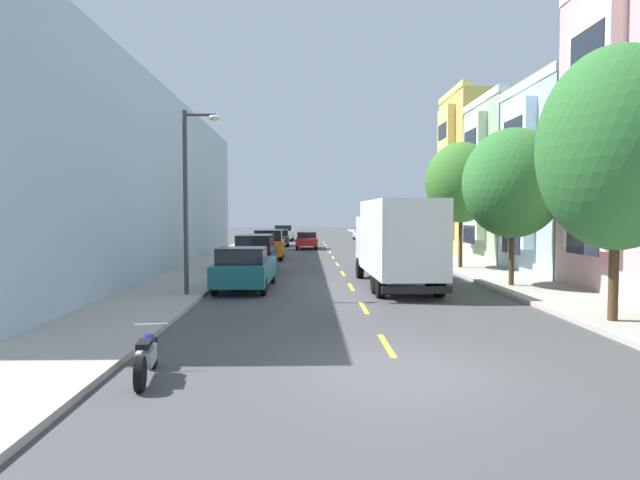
% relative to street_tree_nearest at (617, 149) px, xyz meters
% --- Properties ---
extents(ground_plane, '(160.00, 160.00, 0.00)m').
position_rel_street_tree_nearest_xyz_m(ground_plane, '(-6.40, 25.94, -4.73)').
color(ground_plane, '#424244').
extents(sidewalk_left, '(3.20, 120.00, 0.14)m').
position_rel_street_tree_nearest_xyz_m(sidewalk_left, '(-13.50, 23.94, -4.66)').
color(sidewalk_left, '#A39E93').
rests_on(sidewalk_left, ground_plane).
extents(sidewalk_right, '(3.20, 120.00, 0.14)m').
position_rel_street_tree_nearest_xyz_m(sidewalk_right, '(0.70, 23.94, -4.66)').
color(sidewalk_right, '#A39E93').
rests_on(sidewalk_right, ground_plane).
extents(lane_centerline_dashes, '(0.14, 47.20, 0.01)m').
position_rel_street_tree_nearest_xyz_m(lane_centerline_dashes, '(-6.40, 20.44, -4.73)').
color(lane_centerline_dashes, yellow).
rests_on(lane_centerline_dashes, ground_plane).
extents(townhouse_fourth_sage, '(11.26, 6.72, 10.07)m').
position_rel_street_tree_nearest_xyz_m(townhouse_fourth_sage, '(7.52, 18.96, 0.10)').
color(townhouse_fourth_sage, '#99AD8E').
rests_on(townhouse_fourth_sage, ground_plane).
extents(townhouse_fifth_mustard, '(10.85, 6.72, 12.00)m').
position_rel_street_tree_nearest_xyz_m(townhouse_fifth_mustard, '(7.32, 25.88, 1.07)').
color(townhouse_fifth_mustard, tan).
rests_on(townhouse_fifth_mustard, ground_plane).
extents(apartment_block_opposite, '(10.00, 36.00, 9.21)m').
position_rel_street_tree_nearest_xyz_m(apartment_block_opposite, '(-20.10, 15.94, -0.13)').
color(apartment_block_opposite, '#9EB7CC').
rests_on(apartment_block_opposite, ground_plane).
extents(street_tree_nearest, '(4.09, 4.09, 7.31)m').
position_rel_street_tree_nearest_xyz_m(street_tree_nearest, '(0.00, 0.00, 0.00)').
color(street_tree_nearest, '#47331E').
rests_on(street_tree_nearest, sidewalk_right).
extents(street_tree_second, '(3.95, 3.95, 6.27)m').
position_rel_street_tree_nearest_xyz_m(street_tree_second, '(0.00, 7.31, -0.51)').
color(street_tree_second, '#47331E').
rests_on(street_tree_second, sidewalk_right).
extents(street_tree_third, '(3.80, 3.80, 6.65)m').
position_rel_street_tree_nearest_xyz_m(street_tree_third, '(-0.00, 14.63, -0.08)').
color(street_tree_third, '#47331E').
rests_on(street_tree_third, sidewalk_right).
extents(street_lamp, '(1.35, 0.28, 6.49)m').
position_rel_street_tree_nearest_xyz_m(street_lamp, '(-12.34, 5.11, -0.82)').
color(street_lamp, '#38383D').
rests_on(street_lamp, sidewalk_left).
extents(delivery_box_truck, '(2.59, 8.18, 3.54)m').
position_rel_street_tree_nearest_xyz_m(delivery_box_truck, '(-4.59, 7.62, -2.75)').
color(delivery_box_truck, white).
rests_on(delivery_box_truck, ground_plane).
extents(parked_pickup_navy, '(2.12, 5.35, 1.73)m').
position_rel_street_tree_nearest_xyz_m(parked_pickup_navy, '(-2.17, 32.75, -3.91)').
color(parked_pickup_navy, navy).
rests_on(parked_pickup_navy, ground_plane).
extents(parked_suv_orange, '(2.02, 4.83, 1.93)m').
position_rel_street_tree_nearest_xyz_m(parked_suv_orange, '(-10.72, 21.91, -3.75)').
color(parked_suv_orange, orange).
rests_on(parked_suv_orange, ground_plane).
extents(parked_pickup_white, '(2.11, 5.34, 1.73)m').
position_rel_street_tree_nearest_xyz_m(parked_pickup_white, '(-10.69, 46.25, -3.91)').
color(parked_pickup_white, silver).
rests_on(parked_pickup_white, ground_plane).
extents(parked_wagon_charcoal, '(1.93, 4.74, 1.50)m').
position_rel_street_tree_nearest_xyz_m(parked_wagon_charcoal, '(-10.73, 36.34, -3.93)').
color(parked_wagon_charcoal, '#333338').
rests_on(parked_wagon_charcoal, ground_plane).
extents(parked_hatchback_silver, '(1.77, 4.01, 1.50)m').
position_rel_street_tree_nearest_xyz_m(parked_hatchback_silver, '(-1.96, 47.42, -3.98)').
color(parked_hatchback_silver, '#B2B5BA').
rests_on(parked_hatchback_silver, ground_plane).
extents(parked_pickup_teal, '(2.16, 5.36, 1.73)m').
position_rel_street_tree_nearest_xyz_m(parked_pickup_teal, '(-10.65, 7.31, -3.91)').
color(parked_pickup_teal, '#195B60').
rests_on(parked_pickup_teal, ground_plane).
extents(parked_wagon_burgundy, '(1.91, 4.74, 1.50)m').
position_rel_street_tree_nearest_xyz_m(parked_wagon_burgundy, '(-2.14, 20.45, -3.93)').
color(parked_wagon_burgundy, maroon).
rests_on(parked_wagon_burgundy, ground_plane).
extents(parked_suv_black, '(1.99, 4.82, 1.93)m').
position_rel_street_tree_nearest_xyz_m(parked_suv_black, '(-10.84, 13.69, -3.75)').
color(parked_suv_black, black).
rests_on(parked_suv_black, ground_plane).
extents(parked_wagon_champagne, '(1.90, 4.73, 1.50)m').
position_rel_street_tree_nearest_xyz_m(parked_wagon_champagne, '(-2.10, 40.82, -3.93)').
color(parked_wagon_champagne, tan).
rests_on(parked_wagon_champagne, ground_plane).
extents(moving_red_sedan, '(1.80, 4.50, 1.43)m').
position_rel_street_tree_nearest_xyz_m(moving_red_sedan, '(-8.20, 32.44, -3.99)').
color(moving_red_sedan, '#AD1E1E').
rests_on(moving_red_sedan, ground_plane).
extents(parked_motorcycle, '(0.62, 2.05, 0.90)m').
position_rel_street_tree_nearest_xyz_m(parked_motorcycle, '(-11.15, -4.46, -4.32)').
color(parked_motorcycle, black).
rests_on(parked_motorcycle, ground_plane).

